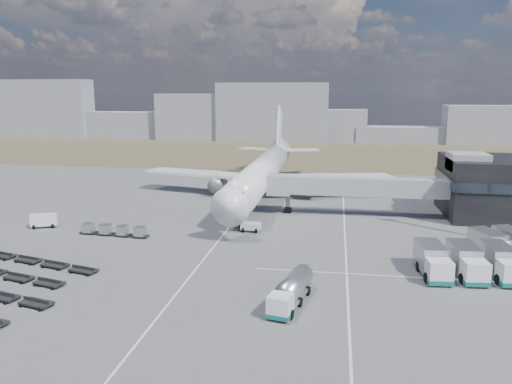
# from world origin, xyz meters

# --- Properties ---
(ground) EXTENTS (420.00, 420.00, 0.00)m
(ground) POSITION_xyz_m (0.00, 0.00, 0.00)
(ground) COLOR #565659
(ground) RESTS_ON ground
(grass_strip) EXTENTS (420.00, 90.00, 0.01)m
(grass_strip) POSITION_xyz_m (0.00, 110.00, 0.01)
(grass_strip) COLOR brown
(grass_strip) RESTS_ON ground
(lane_markings) EXTENTS (47.12, 110.00, 0.01)m
(lane_markings) POSITION_xyz_m (9.77, 3.00, 0.01)
(lane_markings) COLOR silver
(lane_markings) RESTS_ON ground
(jet_bridge) EXTENTS (30.30, 3.80, 7.05)m
(jet_bridge) POSITION_xyz_m (15.90, 20.42, 5.05)
(jet_bridge) COLOR #939399
(jet_bridge) RESTS_ON ground
(airliner) EXTENTS (51.59, 64.53, 17.62)m
(airliner) POSITION_xyz_m (0.00, 32.38, 5.29)
(airliner) COLOR white
(airliner) RESTS_ON ground
(skyline) EXTENTS (324.00, 19.78, 25.75)m
(skyline) POSITION_xyz_m (-41.61, 146.75, 9.57)
(skyline) COLOR gray
(skyline) RESTS_ON ground
(fuel_tanker) EXTENTS (4.06, 9.20, 2.88)m
(fuel_tanker) POSITION_xyz_m (10.26, -17.65, 1.44)
(fuel_tanker) COLOR white
(fuel_tanker) RESTS_ON ground
(pushback_tug) EXTENTS (3.03, 1.84, 1.35)m
(pushback_tug) POSITION_xyz_m (1.77, 7.86, 0.68)
(pushback_tug) COLOR white
(pushback_tug) RESTS_ON ground
(utility_van) EXTENTS (4.29, 3.22, 2.12)m
(utility_van) POSITION_xyz_m (-30.79, 4.91, 1.06)
(utility_van) COLOR white
(utility_van) RESTS_ON ground
(catering_truck) EXTENTS (3.05, 5.86, 2.57)m
(catering_truck) POSITION_xyz_m (14.89, 38.64, 1.31)
(catering_truck) COLOR white
(catering_truck) RESTS_ON ground
(service_trucks_near) EXTENTS (15.06, 9.17, 3.21)m
(service_trucks_near) POSITION_xyz_m (31.64, -6.36, 1.74)
(service_trucks_near) COLOR white
(service_trucks_near) RESTS_ON ground
(service_trucks_far) EXTENTS (8.54, 9.25, 3.02)m
(service_trucks_far) POSITION_xyz_m (36.31, 1.43, 1.64)
(service_trucks_far) COLOR white
(service_trucks_far) RESTS_ON ground
(uld_row) EXTENTS (10.82, 2.22, 1.49)m
(uld_row) POSITION_xyz_m (-17.87, 2.24, 0.89)
(uld_row) COLOR black
(uld_row) RESTS_ON ground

